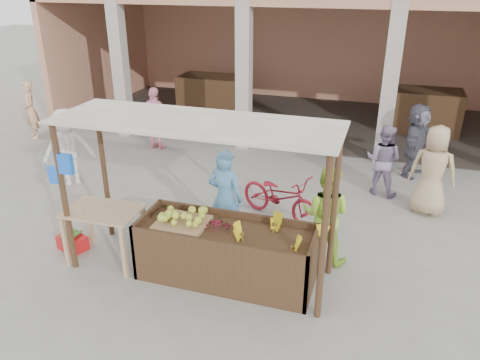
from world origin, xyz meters
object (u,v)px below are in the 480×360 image
(fruit_stall, at_px, (226,255))
(side_table, at_px, (103,218))
(vendor_blue, at_px, (225,195))
(vendor_green, at_px, (326,212))
(motorcycle, at_px, (281,196))
(red_crate, at_px, (73,243))

(fruit_stall, xyz_separation_m, side_table, (-1.96, -0.13, 0.36))
(vendor_blue, relative_size, vendor_green, 1.07)
(side_table, xyz_separation_m, motorcycle, (2.29, 2.19, -0.29))
(fruit_stall, bearing_deg, red_crate, -179.48)
(vendor_blue, bearing_deg, fruit_stall, 117.26)
(fruit_stall, height_order, side_table, side_table)
(side_table, relative_size, vendor_green, 0.68)
(motorcycle, bearing_deg, fruit_stall, -165.20)
(side_table, bearing_deg, vendor_blue, 31.34)
(vendor_green, height_order, motorcycle, vendor_green)
(vendor_blue, distance_m, vendor_green, 1.64)
(vendor_green, distance_m, motorcycle, 1.51)
(fruit_stall, relative_size, side_table, 2.26)
(vendor_blue, relative_size, motorcycle, 0.99)
(fruit_stall, distance_m, red_crate, 2.71)
(side_table, distance_m, red_crate, 0.99)
(side_table, height_order, red_crate, side_table)
(vendor_green, bearing_deg, vendor_blue, 8.20)
(fruit_stall, xyz_separation_m, vendor_blue, (-0.34, 0.94, 0.50))
(side_table, height_order, vendor_green, vendor_green)
(red_crate, relative_size, vendor_green, 0.27)
(side_table, relative_size, vendor_blue, 0.64)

